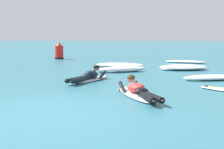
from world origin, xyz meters
TOP-DOWN VIEW (x-y plane):
  - ground_plane at (0.00, 10.00)m, footprint 120.00×120.00m
  - surfer_near at (1.75, 1.81)m, footprint 1.32×2.53m
  - surfer_far at (0.07, 4.42)m, footprint 1.23×2.42m
  - whitewater_front at (3.64, 8.14)m, footprint 2.22×1.41m
  - whitewater_mid_left at (4.18, 4.97)m, footprint 2.04×1.07m
  - whitewater_mid_right at (4.20, 11.75)m, footprint 2.30×1.47m
  - whitewater_back at (0.77, 9.05)m, footprint 2.37×1.27m
  - whitewater_far_band at (0.98, 7.02)m, footprint 2.21×1.37m
  - channel_marker_buoy at (-3.39, 13.60)m, footprint 0.54×0.54m

SIDE VIEW (x-z plane):
  - ground_plane at x=0.00m, z-range 0.00..0.00m
  - whitewater_mid_right at x=4.20m, z-range 0.00..0.12m
  - whitewater_mid_left at x=4.18m, z-range -0.01..0.18m
  - whitewater_back at x=0.77m, z-range -0.01..0.19m
  - whitewater_front at x=3.64m, z-range -0.01..0.22m
  - whitewater_far_band at x=0.98m, z-range -0.01..0.23m
  - surfer_near at x=1.75m, z-range -0.13..0.41m
  - surfer_far at x=0.07m, z-range -0.13..0.41m
  - channel_marker_buoy at x=-3.39m, z-range -0.11..0.97m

